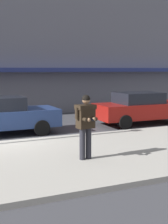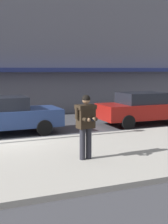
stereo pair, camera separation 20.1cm
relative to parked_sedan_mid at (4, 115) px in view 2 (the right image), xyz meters
name	(u,v)px [view 2 (the right image)]	position (x,y,z in m)	size (l,w,h in m)	color
ground_plane	(2,143)	(-0.31, -1.51, -0.79)	(80.00, 80.00, 0.00)	#3D3D42
sidewalk	(51,159)	(0.69, -4.36, -0.72)	(32.00, 5.30, 0.14)	#A8A399
curb_paint_line	(29,140)	(0.69, -1.46, -0.79)	(28.00, 0.12, 0.01)	silver
parked_sedan_mid	(4,115)	(0.00, 0.00, 0.00)	(4.53, 1.99, 1.54)	navy
parked_sedan_far	(144,108)	(6.58, -0.11, 0.00)	(4.52, 1.98, 1.54)	maroon
man_texting_on_phone	(86,120)	(1.53, -4.95, 0.46)	(0.65, 0.62, 1.81)	#23232B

